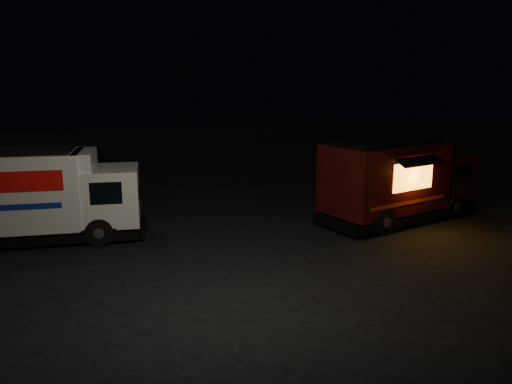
{
  "coord_description": "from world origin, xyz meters",
  "views": [
    {
      "loc": [
        -2.01,
        -13.13,
        4.8
      ],
      "look_at": [
        1.85,
        2.0,
        1.29
      ],
      "focal_mm": 35.0,
      "sensor_mm": 36.0,
      "label": 1
    }
  ],
  "objects": [
    {
      "name": "ground",
      "position": [
        0.0,
        0.0,
        0.0
      ],
      "size": [
        80.0,
        80.0,
        0.0
      ],
      "primitive_type": "plane",
      "color": "black",
      "rests_on": "ground"
    },
    {
      "name": "red_truck",
      "position": [
        7.08,
        2.11,
        1.42
      ],
      "size": [
        6.51,
        4.1,
        2.84
      ],
      "primitive_type": null,
      "rotation": [
        0.0,
        0.0,
        0.33
      ],
      "color": "#3D0B0D",
      "rests_on": "ground"
    },
    {
      "name": "white_truck",
      "position": [
        -4.74,
        2.72,
        1.41
      ],
      "size": [
        6.29,
        2.38,
        2.81
      ],
      "primitive_type": null,
      "rotation": [
        0.0,
        0.0,
        -0.04
      ],
      "color": "silver",
      "rests_on": "ground"
    }
  ]
}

